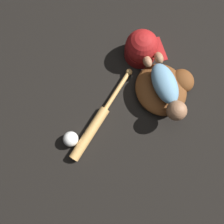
# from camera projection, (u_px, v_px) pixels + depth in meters

# --- Properties ---
(ground_plane) EXTENTS (6.00, 6.00, 0.00)m
(ground_plane) POSITION_uv_depth(u_px,v_px,m) (166.00, 98.00, 1.19)
(ground_plane) COLOR black
(baseball_glove) EXTENTS (0.32, 0.34, 0.09)m
(baseball_glove) POSITION_uv_depth(u_px,v_px,m) (164.00, 88.00, 1.16)
(baseball_glove) COLOR brown
(baseball_glove) RESTS_ON ground
(baby_figure) EXTENTS (0.38, 0.12, 0.10)m
(baby_figure) POSITION_uv_depth(u_px,v_px,m) (167.00, 89.00, 1.07)
(baby_figure) COLOR #6693B2
(baby_figure) RESTS_ON baseball_glove
(baseball_bat) EXTENTS (0.39, 0.45, 0.05)m
(baseball_bat) POSITION_uv_depth(u_px,v_px,m) (96.00, 124.00, 1.13)
(baseball_bat) COLOR tan
(baseball_bat) RESTS_ON ground
(baseball) EXTENTS (0.08, 0.08, 0.08)m
(baseball) POSITION_uv_depth(u_px,v_px,m) (71.00, 139.00, 1.10)
(baseball) COLOR white
(baseball) RESTS_ON ground
(baseball_cap) EXTENTS (0.18, 0.24, 0.18)m
(baseball_cap) POSITION_uv_depth(u_px,v_px,m) (141.00, 48.00, 1.18)
(baseball_cap) COLOR maroon
(baseball_cap) RESTS_ON ground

